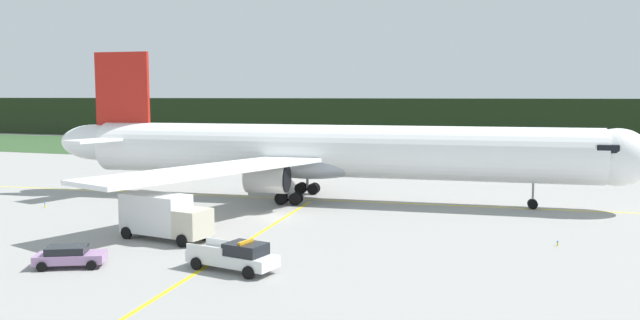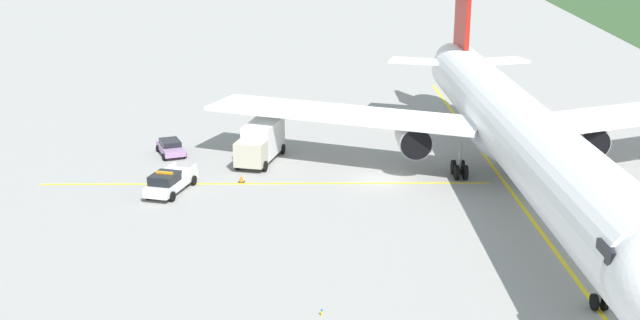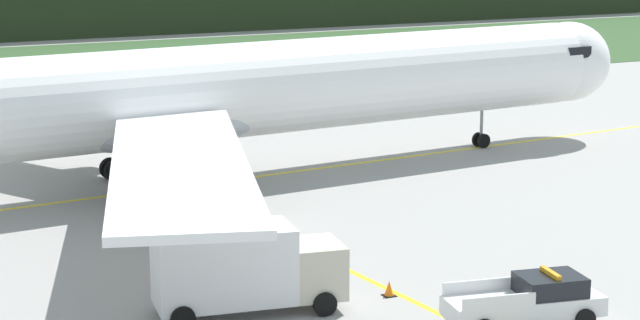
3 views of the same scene
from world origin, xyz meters
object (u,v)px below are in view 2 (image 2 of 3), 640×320
object	(u,v)px
apron_cone	(241,179)
airliner	(513,128)
ops_pickup_truck	(170,182)
catering_truck	(261,141)
staff_car	(171,147)

from	to	relation	value
apron_cone	airliner	bearing A→B (deg)	90.75
ops_pickup_truck	catering_truck	size ratio (longest dim) A/B	0.82
airliner	catering_truck	bearing A→B (deg)	-105.13
ops_pickup_truck	staff_car	size ratio (longest dim) A/B	1.33
ops_pickup_truck	catering_truck	xyz separation A→B (m)	(-8.70, 5.65, 0.85)
airliner	catering_truck	size ratio (longest dim) A/B	8.25
airliner	staff_car	distance (m)	29.58
catering_truck	ops_pickup_truck	bearing A→B (deg)	-32.99
catering_truck	apron_cone	distance (m)	5.97
airliner	staff_car	size ratio (longest dim) A/B	13.42
apron_cone	staff_car	bearing A→B (deg)	-132.67
airliner	apron_cone	bearing A→B (deg)	-89.25
ops_pickup_truck	catering_truck	world-z (taller)	catering_truck
ops_pickup_truck	staff_car	world-z (taller)	ops_pickup_truck
airliner	staff_car	xyz separation A→B (m)	(-6.71, -28.51, -4.15)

